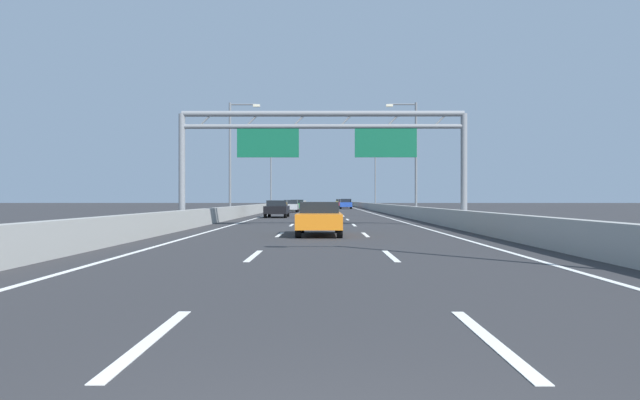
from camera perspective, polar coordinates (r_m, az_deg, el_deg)
name	(u,v)px	position (r m, az deg, el deg)	size (l,w,h in m)	color
ground_plane	(323,208)	(102.59, 0.31, -0.76)	(260.00, 260.00, 0.00)	#2D2D30
lane_dash_left_0	(151,339)	(6.52, -16.45, -13.13)	(0.16, 3.00, 0.01)	white
lane_dash_left_1	(254,256)	(15.26, -6.60, -5.53)	(0.16, 3.00, 0.01)	white
lane_dash_left_2	(280,235)	(24.19, -4.02, -3.45)	(0.16, 3.00, 0.01)	white
lane_dash_left_3	(292,225)	(33.16, -2.84, -2.50)	(0.16, 3.00, 0.01)	white
lane_dash_left_4	(298,220)	(42.14, -2.16, -1.95)	(0.16, 3.00, 0.01)	white
lane_dash_left_5	(303,216)	(51.13, -1.72, -1.59)	(0.16, 3.00, 0.01)	white
lane_dash_left_6	(306,213)	(60.12, -1.41, -1.34)	(0.16, 3.00, 0.01)	white
lane_dash_left_7	(308,212)	(69.12, -1.19, -1.16)	(0.16, 3.00, 0.01)	white
lane_dash_left_8	(310,210)	(78.11, -1.01, -1.02)	(0.16, 3.00, 0.01)	white
lane_dash_left_9	(311,209)	(87.11, -0.87, -0.90)	(0.16, 3.00, 0.01)	white
lane_dash_left_10	(312,208)	(96.10, -0.76, -0.81)	(0.16, 3.00, 0.01)	white
lane_dash_left_11	(313,207)	(105.10, -0.67, -0.74)	(0.16, 3.00, 0.01)	white
lane_dash_left_12	(314,207)	(114.10, -0.59, -0.67)	(0.16, 3.00, 0.01)	white
lane_dash_left_13	(315,206)	(123.10, -0.52, -0.62)	(0.16, 3.00, 0.01)	white
lane_dash_left_14	(315,206)	(132.10, -0.46, -0.57)	(0.16, 3.00, 0.01)	white
lane_dash_left_15	(316,205)	(141.10, -0.41, -0.53)	(0.16, 3.00, 0.01)	white
lane_dash_left_16	(316,205)	(150.09, -0.37, -0.49)	(0.16, 3.00, 0.01)	white
lane_dash_left_17	(317,205)	(159.09, -0.33, -0.46)	(0.16, 3.00, 0.01)	white
lane_dash_right_0	(490,340)	(6.50, 16.55, -13.17)	(0.16, 3.00, 0.01)	white
lane_dash_right_1	(391,256)	(15.25, 7.02, -5.53)	(0.16, 3.00, 0.01)	white
lane_dash_right_2	(365,235)	(24.19, 4.53, -3.46)	(0.16, 3.00, 0.01)	white
lane_dash_right_3	(354,225)	(33.16, 3.39, -2.50)	(0.16, 3.00, 0.01)	white
lane_dash_right_4	(347,220)	(42.14, 2.74, -1.95)	(0.16, 3.00, 0.01)	white
lane_dash_right_5	(343,216)	(51.13, 2.31, -1.59)	(0.16, 3.00, 0.01)	white
lane_dash_right_6	(340,213)	(60.12, 2.02, -1.34)	(0.16, 3.00, 0.01)	white
lane_dash_right_7	(338,212)	(69.11, 1.80, -1.16)	(0.16, 3.00, 0.01)	white
lane_dash_right_8	(336,210)	(78.11, 1.63, -1.02)	(0.16, 3.00, 0.01)	white
lane_dash_right_9	(335,209)	(87.11, 1.50, -0.90)	(0.16, 3.00, 0.01)	white
lane_dash_right_10	(334,208)	(96.10, 1.39, -0.81)	(0.16, 3.00, 0.01)	white
lane_dash_right_11	(333,207)	(105.10, 1.30, -0.74)	(0.16, 3.00, 0.01)	white
lane_dash_right_12	(332,207)	(114.10, 1.22, -0.67)	(0.16, 3.00, 0.01)	white
lane_dash_right_13	(332,206)	(123.10, 1.16, -0.62)	(0.16, 3.00, 0.01)	white
lane_dash_right_14	(331,206)	(132.10, 1.10, -0.57)	(0.16, 3.00, 0.01)	white
lane_dash_right_15	(331,205)	(141.09, 1.05, -0.53)	(0.16, 3.00, 0.01)	white
lane_dash_right_16	(330,205)	(150.09, 1.01, -0.49)	(0.16, 3.00, 0.01)	white
lane_dash_right_17	(330,205)	(159.09, 0.97, -0.46)	(0.16, 3.00, 0.01)	white
edge_line_left	(290,209)	(90.74, -3.00, -0.87)	(0.16, 176.00, 0.01)	white
edge_line_right	(356,209)	(90.74, 3.63, -0.87)	(0.16, 176.00, 0.01)	white
barrier_left	(288,204)	(112.79, -3.19, -0.44)	(0.45, 220.00, 0.95)	#9E9E99
barrier_right	(358,204)	(112.79, 3.82, -0.44)	(0.45, 220.00, 0.95)	#9E9E99
sign_gantry	(324,139)	(31.69, 0.37, 6.06)	(15.87, 0.36, 6.36)	gray
streetlamp_left_mid	(233,152)	(48.20, -8.65, 4.72)	(2.58, 0.28, 9.50)	slate
streetlamp_right_mid	(413,152)	(48.19, 9.24, 4.72)	(2.58, 0.28, 9.50)	slate
streetlamp_left_far	(273,173)	(84.91, -4.74, 2.71)	(2.58, 0.28, 9.50)	slate
streetlamp_right_far	(374,173)	(84.90, 5.36, 2.71)	(2.58, 0.28, 9.50)	slate
green_car	(297,205)	(78.08, -2.28, -0.48)	(1.90, 4.36, 1.43)	#1E7A38
yellow_car	(340,202)	(129.64, 1.96, -0.24)	(1.81, 4.58, 1.52)	yellow
blue_car	(346,204)	(89.17, 2.57, -0.38)	(1.85, 4.18, 1.56)	#2347AD
red_car	(343,203)	(105.13, 2.27, -0.32)	(1.82, 4.43, 1.51)	red
black_car	(277,208)	(47.54, -4.28, -0.84)	(1.82, 4.55, 1.40)	black
silver_car	(291,206)	(66.82, -2.91, -0.58)	(1.70, 4.66, 1.42)	#A8ADB2
orange_car	(319,218)	(23.89, -0.07, -1.79)	(1.82, 4.48, 1.38)	orange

